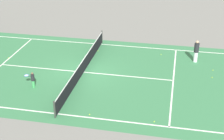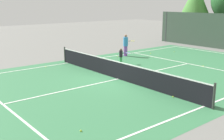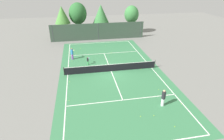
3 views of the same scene
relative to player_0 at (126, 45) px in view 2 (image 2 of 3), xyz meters
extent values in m
plane|color=slate|center=(4.92, -4.96, -0.89)|extent=(80.00, 80.00, 0.00)
cube|color=#387A4C|center=(4.92, -4.96, -0.88)|extent=(13.00, 25.00, 0.00)
cube|color=white|center=(-0.58, -4.96, -0.88)|extent=(0.10, 24.00, 0.01)
cube|color=white|center=(10.42, -4.96, -0.88)|extent=(0.10, 24.00, 0.01)
cube|color=white|center=(4.92, -11.36, -0.88)|extent=(11.00, 0.10, 0.01)
cube|color=white|center=(4.92, 1.44, -0.88)|extent=(11.00, 0.10, 0.01)
cube|color=white|center=(4.92, -4.96, -0.88)|extent=(0.10, 12.80, 0.01)
cylinder|color=#333833|center=(-0.98, -4.96, -0.34)|extent=(0.10, 0.10, 1.10)
cylinder|color=#333833|center=(10.82, -4.96, -0.34)|extent=(0.10, 0.10, 1.10)
cube|color=black|center=(4.92, -4.96, -0.41)|extent=(11.80, 0.03, 0.95)
cube|color=white|center=(4.92, -4.96, 0.09)|extent=(11.80, 0.04, 0.05)
cylinder|color=#3F4447|center=(-3.58, 9.04, 0.71)|extent=(0.12, 0.12, 3.20)
cylinder|color=brown|center=(-1.67, 11.35, 0.59)|extent=(0.31, 0.31, 2.94)
cylinder|color=purple|center=(0.00, -0.01, -0.49)|extent=(0.29, 0.29, 0.80)
cylinder|color=#388CD8|center=(0.00, -0.01, 0.26)|extent=(0.37, 0.37, 0.70)
sphere|color=#A37556|center=(0.00, -0.01, 0.72)|extent=(0.22, 0.22, 0.22)
cylinder|color=black|center=(0.12, 0.30, 0.30)|extent=(0.10, 0.20, 0.03)
torus|color=yellow|center=(0.21, 0.53, 0.30)|extent=(0.43, 0.43, 0.03)
cylinder|color=silver|center=(0.21, 0.53, 0.30)|extent=(0.36, 0.36, 0.00)
cylinder|color=#3FA559|center=(2.10, -2.33, -0.63)|extent=(0.19, 0.19, 0.52)
cylinder|color=#232328|center=(2.10, -2.33, -0.14)|extent=(0.24, 0.24, 0.45)
sphere|color=brown|center=(2.10, -2.33, 0.15)|extent=(0.14, 0.14, 0.14)
cylinder|color=black|center=(2.18, -2.07, -0.12)|extent=(0.09, 0.20, 0.03)
torus|color=blue|center=(2.25, -1.83, -0.12)|extent=(0.41, 0.41, 0.03)
cylinder|color=silver|center=(2.25, -1.83, -0.12)|extent=(0.34, 0.34, 0.00)
sphere|color=#CCE533|center=(1.27, 4.48, -0.85)|extent=(0.07, 0.07, 0.07)
sphere|color=#CCE533|center=(-0.31, -6.79, -0.85)|extent=(0.07, 0.07, 0.07)
sphere|color=#CCE533|center=(9.17, -10.21, -0.85)|extent=(0.07, 0.07, 0.07)
sphere|color=#CCE533|center=(0.56, 2.29, -0.85)|extent=(0.07, 0.07, 0.07)
sphere|color=#CCE533|center=(-0.11, -0.74, -0.85)|extent=(0.07, 0.07, 0.07)
sphere|color=#CCE533|center=(6.10, 1.51, -0.85)|extent=(0.07, 0.07, 0.07)
sphere|color=#CCE533|center=(8.87, -5.06, -0.85)|extent=(0.07, 0.07, 0.07)
camera|label=1|loc=(-16.08, -11.34, 10.09)|focal=54.37mm
camera|label=2|loc=(16.55, -14.87, 3.33)|focal=45.31mm
camera|label=3|loc=(1.18, -25.80, 9.84)|focal=29.49mm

